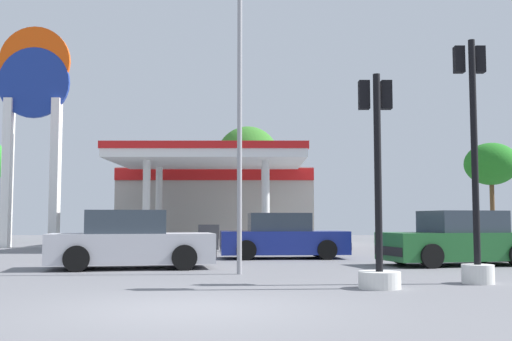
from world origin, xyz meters
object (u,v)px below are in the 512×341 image
traffic_signal_1 (377,220)px  tree_2 (490,164)px  car_4 (282,238)px  tree_1 (247,157)px  corner_streetlamp (238,85)px  station_pole_sign (32,109)px  traffic_signal_0 (474,194)px  car_0 (130,242)px  car_1 (457,241)px

traffic_signal_1 → tree_2: tree_2 is taller
car_4 → tree_1: bearing=94.6°
car_4 → traffic_signal_1: (1.45, -9.37, 0.60)m
tree_1 → corner_streetlamp: corner_streetlamp is taller
car_4 → tree_2: size_ratio=0.74×
traffic_signal_1 → tree_1: size_ratio=0.58×
station_pole_sign → traffic_signal_0: size_ratio=2.09×
tree_1 → traffic_signal_0: bearing=-79.0°
car_0 → tree_1: bearing=82.6°
car_1 → corner_streetlamp: 8.05m
tree_2 → corner_streetlamp: (-14.71, -22.69, -0.06)m
car_4 → corner_streetlamp: 7.62m
car_0 → traffic_signal_0: size_ratio=0.91×
car_4 → car_0: bearing=-134.0°
station_pole_sign → car_1: 21.19m
car_4 → tree_1: tree_1 is taller
traffic_signal_1 → car_1: bearing=60.1°
car_4 → traffic_signal_0: bearing=-66.6°
traffic_signal_0 → traffic_signal_1: (-2.21, -0.92, -0.55)m
station_pole_sign → traffic_signal_0: station_pole_sign is taller
traffic_signal_0 → tree_2: (9.73, 24.74, 2.83)m
car_0 → corner_streetlamp: bearing=-32.8°
tree_2 → corner_streetlamp: corner_streetlamp is taller
station_pole_sign → corner_streetlamp: bearing=-54.9°
corner_streetlamp → tree_2: bearing=57.0°
traffic_signal_0 → car_4: bearing=113.4°
station_pole_sign → corner_streetlamp: 18.19m
station_pole_sign → car_1: size_ratio=2.28×
tree_2 → station_pole_sign: bearing=-162.5°
car_1 → tree_2: (8.42, 19.53, 3.97)m
traffic_signal_1 → tree_2: 28.50m
traffic_signal_1 → tree_1: tree_1 is taller
car_0 → station_pole_sign: bearing=119.9°
station_pole_sign → traffic_signal_1: (13.17, -17.75, -5.36)m
car_0 → traffic_signal_1: (5.77, -4.90, 0.59)m
tree_1 → traffic_signal_1: bearing=-83.9°
car_0 → tree_2: size_ratio=0.78×
car_1 → traffic_signal_0: 5.48m
car_1 → traffic_signal_0: size_ratio=0.92×
car_0 → car_4: 6.21m
car_0 → traffic_signal_1: traffic_signal_1 is taller
car_1 → car_4: size_ratio=1.06×
car_0 → traffic_signal_0: bearing=-26.5°
traffic_signal_0 → traffic_signal_1: traffic_signal_0 is taller
car_0 → car_4: car_0 is taller
car_0 → tree_2: tree_2 is taller
tree_2 → corner_streetlamp: bearing=-123.0°
car_4 → car_1: bearing=-33.1°
car_0 → corner_streetlamp: size_ratio=0.60×
station_pole_sign → traffic_signal_0: bearing=-47.6°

